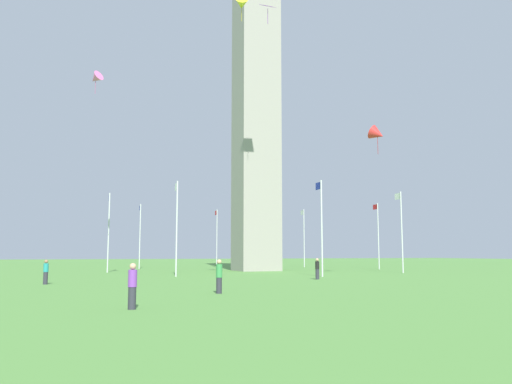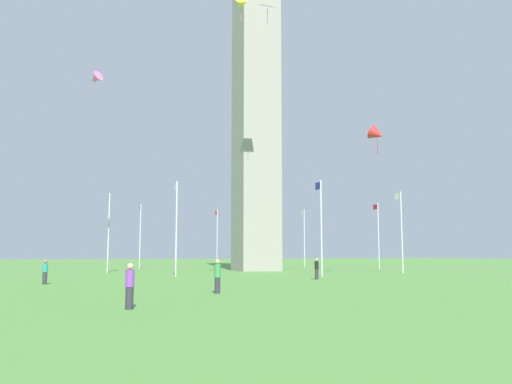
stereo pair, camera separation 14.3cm
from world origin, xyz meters
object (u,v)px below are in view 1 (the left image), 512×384
Objects in this scene: flagpole_n at (217,235)px; kite_pink_delta at (96,78)px; obelisk_monument at (256,93)px; person_teal_shirt at (46,272)px; kite_yellow_delta at (242,4)px; kite_red_delta at (377,134)px; flagpole_e at (109,229)px; flagpole_ne at (140,233)px; flagpole_sw at (401,228)px; flagpole_nw at (304,235)px; person_black_shirt at (317,269)px; person_purple_shirt at (132,286)px; flagpole_s at (321,223)px; kite_purple_diamond at (268,7)px; person_green_shirt at (219,277)px; flagpole_w at (378,233)px; flagpole_se at (177,224)px.

flagpole_n is 37.22m from kite_pink_delta.
obelisk_monument is 26.59× the size of person_teal_shirt.
kite_red_delta is at bearing -83.39° from kite_yellow_delta.
person_teal_shirt is at bearing 132.73° from obelisk_monument.
kite_yellow_delta is (-19.29, -8.33, 17.50)m from flagpole_e.
kite_yellow_delta is (-1.57, 13.54, 9.36)m from kite_red_delta.
flagpole_ne is 33.26m from flagpole_sw.
kite_pink_delta is (-29.60, 19.09, 12.01)m from flagpole_n.
flagpole_nw is 3.10× the size of kite_red_delta.
person_purple_shirt is (-17.31, 16.19, 0.02)m from person_black_shirt.
person_black_shirt is at bearing -28.82° from person_purple_shirt.
kite_pink_delta reaches higher than flagpole_s.
kite_purple_diamond reaches higher than kite_yellow_delta.
kite_pink_delta is at bearing 128.72° from flagpole_nw.
kite_red_delta is at bearing -101.80° from flagpole_s.
flagpole_s is 4.93× the size of person_green_shirt.
kite_purple_diamond is (-26.15, -7.66, 20.22)m from flagpole_ne.
flagpole_w is at bearing -14.60° from person_green_shirt.
flagpole_se is at bearing -0.53° from person_purple_shirt.
kite_yellow_delta reaches higher than flagpole_sw.
person_teal_shirt is at bearing 104.42° from flagpole_sw.
person_black_shirt is 14.52m from kite_red_delta.
flagpole_s is 4.30× the size of kite_pink_delta.
flagpole_n is at bearing -67.50° from flagpole_ne.
person_purple_shirt is (-54.61, 18.69, -3.77)m from flagpole_n.
kite_purple_diamond is (2.24, 4.10, 20.22)m from flagpole_s.
person_purple_shirt is at bearing 169.53° from person_green_shirt.
kite_purple_diamond is at bearing -17.47° from person_purple_shirt.
person_black_shirt is 0.83× the size of kite_pink_delta.
flagpole_sw is 1.00× the size of flagpole_w.
obelisk_monument is at bearing -90.20° from flagpole_e.
person_black_shirt is 1.02× the size of person_teal_shirt.
flagpole_ne is at bearing -16.51° from kite_pink_delta.
flagpole_e is at bearing 41.06° from kite_purple_diamond.
flagpole_se is 1.00× the size of flagpole_s.
flagpole_n is 37.25m from kite_purple_diamond.
flagpole_nw is at bearing 4.47° from person_teal_shirt.
flagpole_sw is 12.73m from flagpole_w.
kite_pink_delta is (7.49, -3.00, 15.82)m from person_teal_shirt.
flagpole_nw is at bearing -12.47° from kite_red_delta.
kite_red_delta is at bearing -163.48° from obelisk_monument.
person_purple_shirt is at bearing 148.53° from flagpole_nw.
person_green_shirt is 0.84× the size of kite_purple_diamond.
kite_yellow_delta is (1.38, 5.80, 21.29)m from person_black_shirt.
obelisk_monument is at bearing -11.96° from person_purple_shirt.
flagpole_s is 5.16× the size of person_black_shirt.
person_purple_shirt is at bearing 138.80° from flagpole_s.
flagpole_sw is at bearing -67.50° from flagpole_s.
flagpole_w is (0.06, -16.63, -16.65)m from obelisk_monument.
kite_purple_diamond is (17.46, -9.55, 23.97)m from person_green_shirt.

